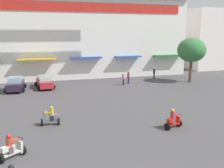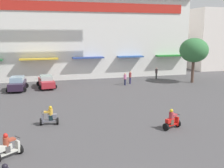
# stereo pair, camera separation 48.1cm
# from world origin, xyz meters

# --- Properties ---
(ground_plane) EXTENTS (128.00, 128.00, 0.00)m
(ground_plane) POSITION_xyz_m (0.00, 13.00, 0.00)
(ground_plane) COLOR #494749
(colonial_building) EXTENTS (39.43, 17.78, 21.38)m
(colonial_building) POSITION_xyz_m (-0.00, 36.46, 9.29)
(colonial_building) COLOR white
(colonial_building) RESTS_ON ground
(flank_building_right) EXTENTS (10.13, 8.18, 11.00)m
(flank_building_right) POSITION_xyz_m (28.80, 35.97, 5.50)
(flank_building_right) COLOR white
(flank_building_right) RESTS_ON ground
(plaza_tree_1) EXTENTS (3.84, 3.79, 6.06)m
(plaza_tree_1) POSITION_xyz_m (16.76, 23.56, 4.41)
(plaza_tree_1) COLOR brown
(plaza_tree_1) RESTS_ON ground
(parked_car_0) EXTENTS (2.43, 4.10, 1.64)m
(parked_car_0) POSITION_xyz_m (-6.05, 24.68, 0.81)
(parked_car_0) COLOR #2C1D32
(parked_car_0) RESTS_ON ground
(parked_car_1) EXTENTS (2.47, 4.54, 1.51)m
(parked_car_1) POSITION_xyz_m (-2.71, 25.44, 0.76)
(parked_car_1) COLOR #A82630
(parked_car_1) RESTS_ON ground
(scooter_rider_0) EXTENTS (1.50, 1.29, 1.46)m
(scooter_rider_0) POSITION_xyz_m (-5.25, 6.68, 0.61)
(scooter_rider_0) COLOR black
(scooter_rider_0) RESTS_ON ground
(scooter_rider_2) EXTENTS (1.49, 0.98, 1.49)m
(scooter_rider_2) POSITION_xyz_m (5.54, 8.32, 0.61)
(scooter_rider_2) COLOR black
(scooter_rider_2) RESTS_ON ground
(scooter_rider_7) EXTENTS (1.40, 0.68, 1.45)m
(scooter_rider_7) POSITION_xyz_m (-2.86, 11.50, 0.60)
(scooter_rider_7) COLOR black
(scooter_rider_7) RESTS_ON ground
(pedestrian_0) EXTENTS (0.50, 0.50, 1.61)m
(pedestrian_0) POSITION_xyz_m (7.25, 24.23, 0.92)
(pedestrian_0) COLOR #202443
(pedestrian_0) RESTS_ON ground
(pedestrian_1) EXTENTS (0.47, 0.47, 1.69)m
(pedestrian_1) POSITION_xyz_m (13.23, 27.57, 0.96)
(pedestrian_1) COLOR black
(pedestrian_1) RESTS_ON ground
(pedestrian_3) EXTENTS (0.40, 0.40, 1.71)m
(pedestrian_3) POSITION_xyz_m (8.21, 24.96, 0.98)
(pedestrian_3) COLOR #221C4B
(pedestrian_3) RESTS_ON ground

